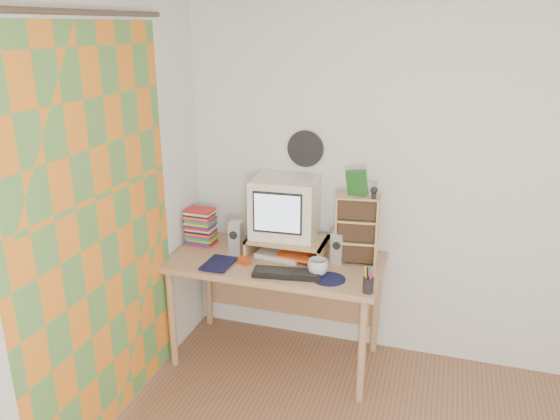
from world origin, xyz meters
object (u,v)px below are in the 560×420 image
Objects in this scene: cd_rack at (356,229)px; desk at (279,274)px; dvd_stack at (200,225)px; crt_monitor at (285,207)px; mug at (318,267)px; diary at (207,260)px; keyboard at (287,273)px.

desk is at bearing 179.83° from cd_rack.
dvd_stack is at bearing 175.04° from desk.
desk is 3.36× the size of crt_monitor.
crt_monitor is at bearing 4.76° from dvd_stack.
dvd_stack is 0.95m from mug.
diary is (-0.43, -0.34, -0.30)m from crt_monitor.
crt_monitor is 0.50m from cd_rack.
mug is 0.60× the size of diary.
cd_rack is at bearing 34.85° from keyboard.
keyboard is 0.54m from cd_rack.
mug is at bearing -131.82° from cd_rack.
cd_rack is (0.36, 0.34, 0.21)m from keyboard.
diary is at bearing 169.97° from keyboard.
keyboard is 1.55× the size of dvd_stack.
mug reaches higher than keyboard.
crt_monitor reaches higher than diary.
diary is at bearing -148.07° from desk.
keyboard is (0.13, -0.36, -0.30)m from crt_monitor.
dvd_stack is 0.38m from diary.
crt_monitor is at bearing 80.06° from desk.
keyboard is at bearing -158.82° from mug.
desk is 0.34m from keyboard.
mug is at bearing -14.20° from dvd_stack.
crt_monitor is 0.92× the size of cd_rack.
desk is 3.34× the size of keyboard.
desk is 0.62m from cd_rack.
crt_monitor is 1.54× the size of dvd_stack.
cd_rack is at bearing 2.12° from dvd_stack.
crt_monitor is at bearing 101.12° from keyboard.
keyboard is at bearing -62.79° from desk.
cd_rack reaches higher than desk.
keyboard is 3.27× the size of mug.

